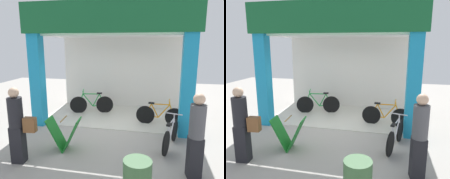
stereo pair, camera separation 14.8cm
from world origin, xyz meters
The scene contains 8 objects.
ground_plane centered at (0.00, 0.00, 0.00)m, with size 17.98×17.98×0.00m, color #9E9991.
shop_facade centered at (0.00, 1.33, 2.03)m, with size 5.19×3.01×3.84m.
bicycle_inside_0 centered at (-0.98, 1.51, 0.37)m, with size 1.63×0.53×0.92m.
bicycle_inside_1 centered at (1.59, 0.74, 0.34)m, with size 1.56×0.43×0.86m.
bicycle_parked_0 centered at (1.86, -0.83, 0.34)m, with size 0.52×1.49×0.85m.
sandwich_board_sign centered at (-0.78, -1.49, 0.42)m, with size 0.85×0.53×0.84m.
pedestrian_0 centered at (-1.52, -2.26, 0.90)m, with size 0.62×0.35×1.74m.
pedestrian_1 centered at (2.25, -2.06, 0.89)m, with size 0.34×0.34×1.74m.
Camera 1 is at (1.46, -6.30, 2.66)m, focal length 35.06 mm.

